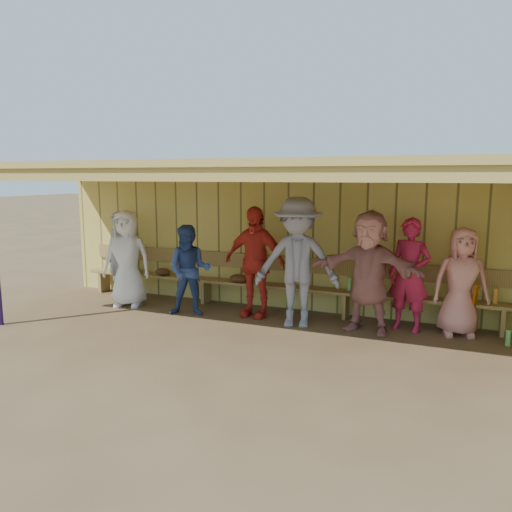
{
  "coord_description": "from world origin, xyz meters",
  "views": [
    {
      "loc": [
        2.98,
        -6.81,
        2.3
      ],
      "look_at": [
        0.0,
        0.35,
        1.05
      ],
      "focal_mm": 35.0,
      "sensor_mm": 36.0,
      "label": 1
    }
  ],
  "objects_px": {
    "player_d": "(254,262)",
    "player_c": "(190,270)",
    "player_e": "(297,263)",
    "bench": "(273,279)",
    "player_f": "(368,272)",
    "player_g": "(409,275)",
    "player_a": "(119,255)",
    "player_b": "(127,259)",
    "player_h": "(461,282)"
  },
  "relations": [
    {
      "from": "player_a",
      "to": "player_f",
      "type": "height_order",
      "value": "player_f"
    },
    {
      "from": "player_d",
      "to": "player_c",
      "type": "bearing_deg",
      "value": -157.07
    },
    {
      "from": "player_a",
      "to": "player_c",
      "type": "xyz_separation_m",
      "value": [
        1.86,
        -0.56,
        -0.07
      ]
    },
    {
      "from": "player_c",
      "to": "bench",
      "type": "xyz_separation_m",
      "value": [
        1.15,
        0.87,
        -0.23
      ]
    },
    {
      "from": "player_e",
      "to": "bench",
      "type": "bearing_deg",
      "value": 119.84
    },
    {
      "from": "player_f",
      "to": "player_g",
      "type": "distance_m",
      "value": 0.64
    },
    {
      "from": "player_a",
      "to": "player_b",
      "type": "height_order",
      "value": "player_b"
    },
    {
      "from": "player_a",
      "to": "player_f",
      "type": "relative_size",
      "value": 0.9
    },
    {
      "from": "player_f",
      "to": "player_g",
      "type": "bearing_deg",
      "value": 38.17
    },
    {
      "from": "player_b",
      "to": "bench",
      "type": "xyz_separation_m",
      "value": [
        2.46,
        0.79,
        -0.33
      ]
    },
    {
      "from": "player_b",
      "to": "bench",
      "type": "distance_m",
      "value": 2.6
    },
    {
      "from": "player_d",
      "to": "player_g",
      "type": "height_order",
      "value": "player_d"
    },
    {
      "from": "player_d",
      "to": "player_f",
      "type": "relative_size",
      "value": 1.0
    },
    {
      "from": "player_d",
      "to": "bench",
      "type": "xyz_separation_m",
      "value": [
        0.12,
        0.54,
        -0.38
      ]
    },
    {
      "from": "player_a",
      "to": "bench",
      "type": "distance_m",
      "value": 3.04
    },
    {
      "from": "player_d",
      "to": "player_h",
      "type": "distance_m",
      "value": 3.14
    },
    {
      "from": "player_b",
      "to": "player_e",
      "type": "xyz_separation_m",
      "value": [
        3.15,
        0.0,
        0.14
      ]
    },
    {
      "from": "player_b",
      "to": "player_g",
      "type": "bearing_deg",
      "value": -11.47
    },
    {
      "from": "player_b",
      "to": "player_a",
      "type": "bearing_deg",
      "value": 121.81
    },
    {
      "from": "player_d",
      "to": "player_e",
      "type": "distance_m",
      "value": 0.85
    },
    {
      "from": "player_h",
      "to": "player_g",
      "type": "bearing_deg",
      "value": 170.05
    },
    {
      "from": "player_a",
      "to": "bench",
      "type": "xyz_separation_m",
      "value": [
        3.01,
        0.31,
        -0.29
      ]
    },
    {
      "from": "player_c",
      "to": "player_e",
      "type": "height_order",
      "value": "player_e"
    },
    {
      "from": "player_c",
      "to": "player_g",
      "type": "distance_m",
      "value": 3.49
    },
    {
      "from": "player_a",
      "to": "player_d",
      "type": "xyz_separation_m",
      "value": [
        2.89,
        -0.23,
        0.09
      ]
    },
    {
      "from": "player_c",
      "to": "bench",
      "type": "relative_size",
      "value": 0.2
    },
    {
      "from": "player_a",
      "to": "player_c",
      "type": "relative_size",
      "value": 1.09
    },
    {
      "from": "player_e",
      "to": "player_g",
      "type": "bearing_deg",
      "value": 3.81
    },
    {
      "from": "player_g",
      "to": "player_h",
      "type": "xyz_separation_m",
      "value": [
        0.71,
        0.05,
        -0.06
      ]
    },
    {
      "from": "player_f",
      "to": "player_h",
      "type": "bearing_deg",
      "value": 24.43
    },
    {
      "from": "player_g",
      "to": "player_h",
      "type": "distance_m",
      "value": 0.72
    },
    {
      "from": "player_d",
      "to": "player_e",
      "type": "height_order",
      "value": "player_e"
    },
    {
      "from": "player_h",
      "to": "player_b",
      "type": "bearing_deg",
      "value": 171.27
    },
    {
      "from": "player_b",
      "to": "player_e",
      "type": "bearing_deg",
      "value": -16.68
    },
    {
      "from": "player_b",
      "to": "player_g",
      "type": "xyz_separation_m",
      "value": [
        4.75,
        0.44,
        -0.01
      ]
    },
    {
      "from": "player_c",
      "to": "bench",
      "type": "distance_m",
      "value": 1.46
    },
    {
      "from": "player_c",
      "to": "player_a",
      "type": "bearing_deg",
      "value": 143.48
    },
    {
      "from": "bench",
      "to": "player_h",
      "type": "bearing_deg",
      "value": -5.8
    },
    {
      "from": "player_c",
      "to": "player_e",
      "type": "relative_size",
      "value": 0.76
    },
    {
      "from": "player_d",
      "to": "player_e",
      "type": "relative_size",
      "value": 0.92
    },
    {
      "from": "player_e",
      "to": "player_h",
      "type": "relative_size",
      "value": 1.26
    },
    {
      "from": "player_d",
      "to": "bench",
      "type": "relative_size",
      "value": 0.24
    },
    {
      "from": "player_h",
      "to": "player_d",
      "type": "bearing_deg",
      "value": 170.4
    },
    {
      "from": "player_f",
      "to": "bench",
      "type": "height_order",
      "value": "player_f"
    },
    {
      "from": "player_c",
      "to": "player_f",
      "type": "distance_m",
      "value": 2.91
    },
    {
      "from": "player_e",
      "to": "player_d",
      "type": "bearing_deg",
      "value": 151.41
    },
    {
      "from": "player_b",
      "to": "player_g",
      "type": "relative_size",
      "value": 1.01
    },
    {
      "from": "player_a",
      "to": "player_f",
      "type": "distance_m",
      "value": 4.77
    },
    {
      "from": "player_a",
      "to": "player_e",
      "type": "xyz_separation_m",
      "value": [
        3.7,
        -0.48,
        0.17
      ]
    },
    {
      "from": "player_d",
      "to": "bench",
      "type": "distance_m",
      "value": 0.67
    }
  ]
}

